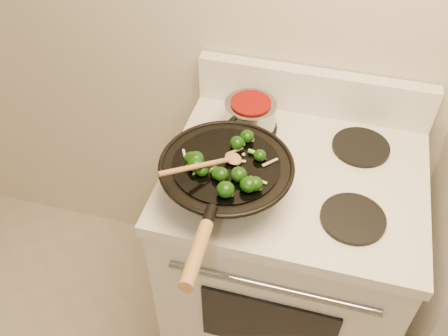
# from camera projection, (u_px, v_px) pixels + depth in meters

# --- Properties ---
(stove) EXTENTS (0.78, 0.67, 1.08)m
(stove) POSITION_uv_depth(u_px,v_px,m) (284.00, 256.00, 1.83)
(stove) COLOR white
(stove) RESTS_ON ground
(wok) EXTENTS (0.37, 0.62, 0.19)m
(wok) POSITION_uv_depth(u_px,v_px,m) (226.00, 178.00, 1.38)
(wok) COLOR black
(wok) RESTS_ON stove
(stirfry) EXTENTS (0.27, 0.26, 0.04)m
(stirfry) POSITION_uv_depth(u_px,v_px,m) (225.00, 167.00, 1.32)
(stirfry) COLOR #0F3408
(stirfry) RESTS_ON wok
(wooden_spoon) EXTENTS (0.19, 0.21, 0.08)m
(wooden_spoon) POSITION_uv_depth(u_px,v_px,m) (213.00, 163.00, 1.31)
(wooden_spoon) COLOR #A37340
(wooden_spoon) RESTS_ON wok
(saucepan) EXTENTS (0.17, 0.26, 0.10)m
(saucepan) POSITION_uv_depth(u_px,v_px,m) (250.00, 115.00, 1.60)
(saucepan) COLOR gray
(saucepan) RESTS_ON stove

